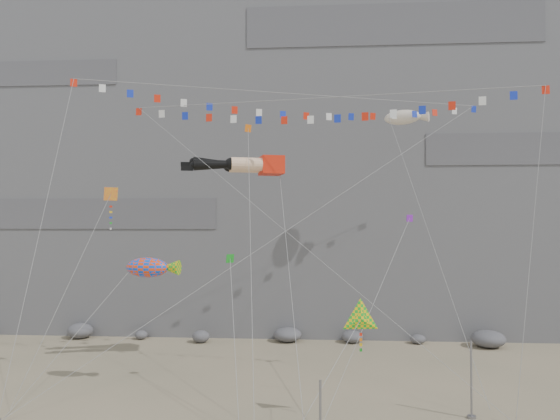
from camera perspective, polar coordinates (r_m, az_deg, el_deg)
name	(u,v)px	position (r m, az deg, el deg)	size (l,w,h in m)	color
ground	(271,401)	(35.99, -0.90, -19.35)	(120.00, 120.00, 0.00)	gray
cliff	(295,109)	(67.58, 1.57, 10.54)	(80.00, 28.00, 50.00)	slate
talus_boulders	(288,335)	(52.25, 0.81, -12.94)	(60.00, 3.00, 1.20)	#5F5E63
anchor_pole_center	(320,418)	(27.87, 4.24, -20.88)	(0.12, 0.12, 3.62)	gray
anchor_pole_right	(471,380)	(34.30, 19.36, -16.37)	(0.12, 0.12, 4.38)	gray
legs_kite	(244,165)	(40.42, -3.81, 4.69)	(9.76, 16.54, 21.76)	red
flag_banner_upper	(294,94)	(42.93, 1.51, 12.02)	(30.98, 18.33, 29.24)	red
flag_banner_lower	(324,98)	(38.06, 4.63, 11.58)	(27.45, 8.49, 23.02)	red
harlequin_kite	(111,195)	(39.47, -17.29, 1.55)	(4.95, 6.54, 14.69)	red
fish_windsock	(147,268)	(37.12, -13.72, -5.87)	(8.64, 6.18, 11.70)	#FF400D
delta_kite	(361,319)	(30.86, 8.42, -11.24)	(5.43, 5.78, 8.93)	yellow
blimp_windsock	(402,118)	(47.97, 12.67, 9.38)	(5.25, 14.86, 24.26)	beige
small_kite_a	(248,132)	(41.10, -3.35, 8.15)	(2.75, 13.35, 22.21)	orange
small_kite_b	(408,222)	(38.66, 13.26, -1.18)	(6.94, 10.26, 16.23)	purple
small_kite_c	(230,260)	(36.00, -5.23, -5.22)	(2.55, 8.62, 11.91)	#16941F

